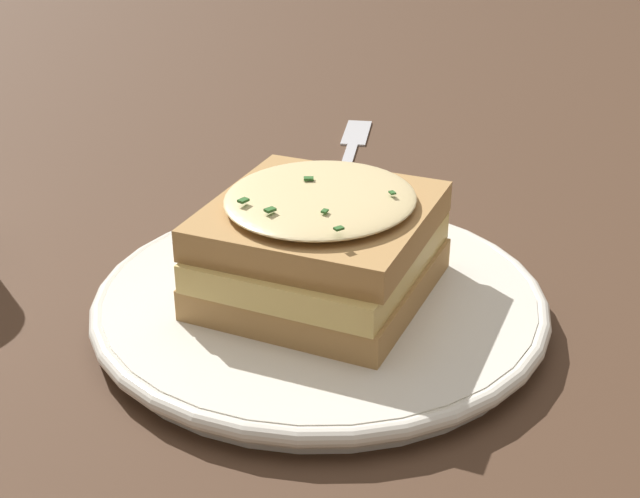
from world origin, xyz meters
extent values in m
plane|color=#473021|center=(0.00, 0.00, 0.00)|extent=(2.40, 2.40, 0.00)
cylinder|color=silver|center=(0.01, -0.01, 0.01)|extent=(0.25, 0.25, 0.02)
torus|color=silver|center=(0.01, -0.01, 0.01)|extent=(0.26, 0.26, 0.01)
cube|color=#B2844C|center=(0.01, -0.01, 0.03)|extent=(0.17, 0.17, 0.02)
cube|color=#E0C16B|center=(0.01, -0.01, 0.04)|extent=(0.17, 0.17, 0.02)
cube|color=#B2844C|center=(0.01, -0.01, 0.06)|extent=(0.17, 0.17, 0.02)
ellipsoid|color=beige|center=(0.01, -0.01, 0.07)|extent=(0.15, 0.15, 0.01)
cube|color=#2D6028|center=(-0.04, -0.01, 0.08)|extent=(0.01, 0.01, 0.00)
cube|color=#2D6028|center=(0.00, -0.06, 0.08)|extent=(0.01, 0.00, 0.00)
cube|color=#2D6028|center=(0.04, -0.03, 0.08)|extent=(0.00, 0.00, 0.00)
cube|color=#2D6028|center=(0.01, 0.01, 0.08)|extent=(0.01, 0.01, 0.00)
cube|color=#2D6028|center=(-0.03, -0.03, 0.08)|extent=(0.01, 0.01, 0.00)
cube|color=#2D6028|center=(0.00, -0.04, 0.08)|extent=(0.00, 0.00, 0.00)
cube|color=silver|center=(0.10, 0.21, 0.00)|extent=(0.05, 0.10, 0.00)
cube|color=silver|center=(0.14, 0.28, 0.00)|extent=(0.05, 0.07, 0.00)
cube|color=#333335|center=(0.14, 0.29, 0.00)|extent=(0.02, 0.04, 0.00)
cube|color=#333335|center=(0.14, 0.29, 0.00)|extent=(0.02, 0.04, 0.00)
cube|color=#333335|center=(0.15, 0.29, 0.00)|extent=(0.02, 0.04, 0.00)
camera|label=1|loc=(-0.13, -0.44, 0.27)|focal=50.00mm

